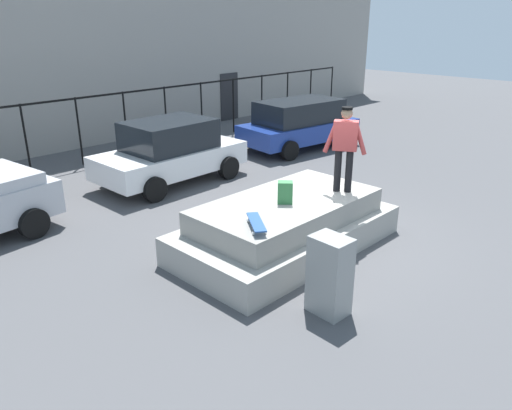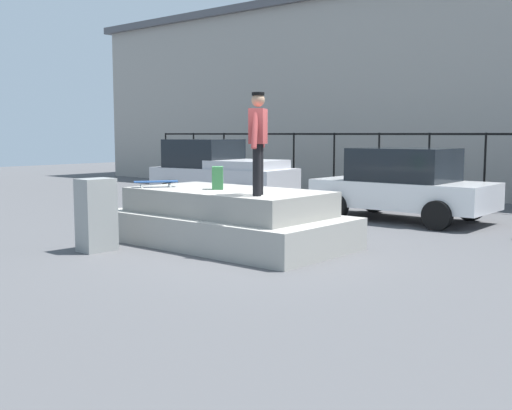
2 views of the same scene
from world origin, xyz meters
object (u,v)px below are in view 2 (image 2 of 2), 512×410
backpack (218,178)px  car_silver_pickup_near (220,172)px  utility_box (96,215)px  skateboarder (258,136)px  skateboard (156,182)px  car_white_sedan_mid (403,184)px

backpack → car_silver_pickup_near: size_ratio=0.10×
utility_box → skateboarder: bearing=34.6°
backpack → utility_box: 2.27m
backpack → car_silver_pickup_near: 6.75m
backpack → utility_box: backpack is taller
skateboard → backpack: backpack is taller
skateboarder → backpack: (-1.31, 0.39, -0.78)m
skateboard → utility_box: (0.11, -1.45, -0.48)m
skateboard → utility_box: 1.53m
skateboard → car_silver_pickup_near: car_silver_pickup_near is taller
skateboarder → car_white_sedan_mid: 5.62m
car_white_sedan_mid → backpack: bearing=-102.3°
skateboarder → skateboard: skateboarder is taller
skateboarder → backpack: size_ratio=4.02×
skateboard → backpack: size_ratio=1.88×
car_white_sedan_mid → utility_box: (-2.23, -7.00, -0.23)m
skateboard → backpack: (1.22, 0.44, 0.11)m
backpack → car_white_sedan_mid: bearing=125.5°
skateboarder → utility_box: skateboarder is taller
skateboard → car_silver_pickup_near: size_ratio=0.18×
skateboarder → utility_box: (-2.42, -1.50, -1.37)m
backpack → car_silver_pickup_near: bearing=-178.7°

